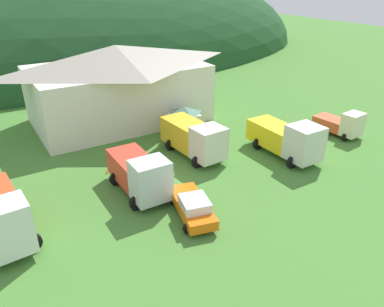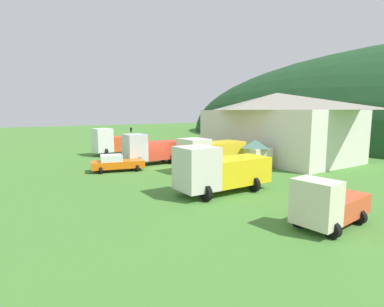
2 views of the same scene
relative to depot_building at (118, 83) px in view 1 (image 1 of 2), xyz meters
name	(u,v)px [view 1 (image 1 of 2)]	position (x,y,z in m)	size (l,w,h in m)	color
ground_plane	(165,183)	(-2.36, -14.96, -4.24)	(200.00, 200.00, 0.00)	#477F33
forested_hill_backdrop	(30,58)	(-2.36, 40.22, -4.24)	(121.73, 60.00, 38.20)	#1E4723
depot_building	(118,83)	(0.00, 0.00, 0.00)	(19.26, 11.71, 8.22)	white
play_shed_cream	(184,121)	(3.84, -7.49, -2.68)	(2.93, 2.57, 3.02)	beige
heavy_rig_white	(0,215)	(-14.01, -15.80, -2.47)	(3.65, 7.52, 3.67)	white
tow_truck_silver	(140,173)	(-4.60, -15.37, -2.50)	(3.36, 6.56, 3.48)	silver
heavy_rig_striped	(194,137)	(2.23, -11.98, -2.44)	(3.63, 7.13, 3.36)	silver
flatbed_truck_yellow	(287,138)	(9.14, -16.44, -2.47)	(3.41, 7.36, 3.54)	silver
light_truck_cream	(342,124)	(17.32, -15.81, -2.99)	(2.84, 4.89, 2.66)	beige
service_pickup_orange	(193,206)	(-2.86, -19.90, -3.41)	(3.12, 5.43, 1.66)	orange
traffic_cone_near_pickup	(202,165)	(1.75, -13.93, -4.24)	(0.36, 0.36, 0.47)	orange
traffic_cone_mid_row	(107,174)	(-5.74, -11.08, -4.24)	(0.36, 0.36, 0.60)	orange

